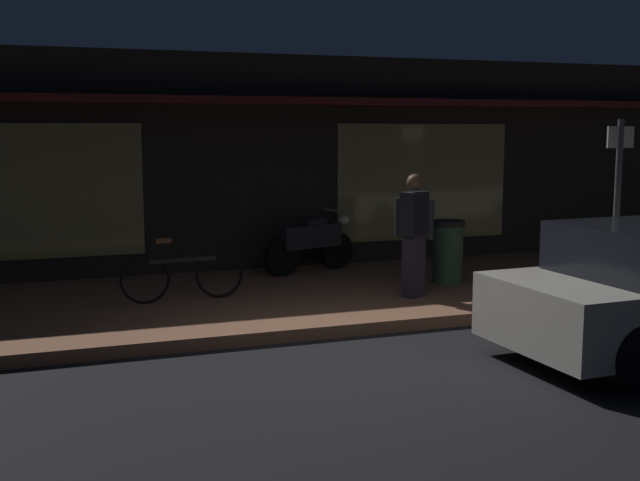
{
  "coord_description": "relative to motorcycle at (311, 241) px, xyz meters",
  "views": [
    {
      "loc": [
        -3.16,
        -7.38,
        2.43
      ],
      "look_at": [
        0.36,
        2.4,
        0.95
      ],
      "focal_mm": 44.58,
      "sensor_mm": 36.0,
      "label": 1
    }
  ],
  "objects": [
    {
      "name": "ground_plane",
      "position": [
        -0.94,
        -4.4,
        -0.65
      ],
      "size": [
        60.0,
        60.0,
        0.0
      ],
      "primitive_type": "plane",
      "color": "black"
    },
    {
      "name": "sidewalk_slab",
      "position": [
        -0.94,
        -1.4,
        -0.57
      ],
      "size": [
        18.0,
        4.0,
        0.15
      ],
      "primitive_type": "cube",
      "color": "brown",
      "rests_on": "ground_plane"
    },
    {
      "name": "storefront_building",
      "position": [
        -0.94,
        1.98,
        1.16
      ],
      "size": [
        18.0,
        3.3,
        3.6
      ],
      "color": "black",
      "rests_on": "ground_plane"
    },
    {
      "name": "motorcycle",
      "position": [
        0.0,
        0.0,
        0.0
      ],
      "size": [
        1.65,
        0.77,
        0.97
      ],
      "color": "black",
      "rests_on": "sidewalk_slab"
    },
    {
      "name": "bicycle_parked",
      "position": [
        -2.31,
        -1.44,
        -0.14
      ],
      "size": [
        1.66,
        0.42,
        0.91
      ],
      "color": "black",
      "rests_on": "sidewalk_slab"
    },
    {
      "name": "person_bystander",
      "position": [
        0.68,
        -2.26,
        0.38
      ],
      "size": [
        0.44,
        0.57,
        1.67
      ],
      "color": "#28232D",
      "rests_on": "sidewalk_slab"
    },
    {
      "name": "sign_post",
      "position": [
        3.65,
        -2.69,
        0.86
      ],
      "size": [
        0.44,
        0.09,
        2.4
      ],
      "color": "#47474C",
      "rests_on": "sidewalk_slab"
    },
    {
      "name": "trash_bin",
      "position": [
        1.6,
        -1.54,
        -0.03
      ],
      "size": [
        0.48,
        0.48,
        0.93
      ],
      "color": "#2D4C33",
      "rests_on": "sidewalk_slab"
    }
  ]
}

